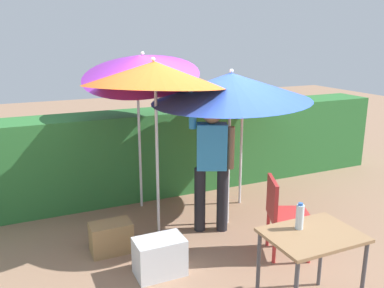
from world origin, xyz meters
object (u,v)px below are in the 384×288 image
at_px(person_vendor, 212,159).
at_px(crate_cardboard, 111,237).
at_px(cooler_box, 160,257).
at_px(bottle_water, 300,217).
at_px(folding_table, 312,243).
at_px(umbrella_navy, 242,95).
at_px(umbrella_rainbow, 140,65).
at_px(chair_plastic, 283,212).
at_px(umbrella_orange, 231,87).
at_px(umbrella_yellow, 154,74).

relative_size(person_vendor, crate_cardboard, 4.08).
height_order(person_vendor, crate_cardboard, person_vendor).
bearing_deg(cooler_box, bottle_water, -45.14).
bearing_deg(folding_table, person_vendor, 92.53).
bearing_deg(umbrella_navy, crate_cardboard, -163.34).
xyz_separation_m(person_vendor, crate_cardboard, (-1.28, -0.02, -0.76)).
bearing_deg(folding_table, umbrella_rainbow, 102.36).
height_order(umbrella_rainbow, umbrella_navy, umbrella_rainbow).
bearing_deg(chair_plastic, umbrella_orange, 100.22).
height_order(umbrella_rainbow, bottle_water, umbrella_rainbow).
xyz_separation_m(umbrella_rainbow, umbrella_yellow, (-0.09, -0.84, -0.04)).
bearing_deg(folding_table, chair_plastic, 67.31).
bearing_deg(umbrella_navy, umbrella_rainbow, 160.31).
height_order(umbrella_navy, chair_plastic, umbrella_navy).
xyz_separation_m(cooler_box, folding_table, (1.01, -1.09, 0.47)).
bearing_deg(umbrella_orange, person_vendor, -164.69).
distance_m(crate_cardboard, bottle_water, 2.19).
relative_size(umbrella_yellow, cooler_box, 4.35).
xyz_separation_m(chair_plastic, folding_table, (-0.38, -0.91, 0.15)).
bearing_deg(umbrella_yellow, person_vendor, -19.15).
distance_m(umbrella_rainbow, crate_cardboard, 2.25).
bearing_deg(umbrella_navy, folding_table, -106.38).
bearing_deg(cooler_box, umbrella_orange, 31.69).
distance_m(umbrella_navy, crate_cardboard, 2.57).
bearing_deg(person_vendor, crate_cardboard, -179.02).
distance_m(umbrella_yellow, folding_table, 2.47).
bearing_deg(person_vendor, bottle_water, -88.98).
bearing_deg(crate_cardboard, umbrella_rainbow, 55.69).
xyz_separation_m(umbrella_navy, bottle_water, (-0.74, -2.23, -0.74)).
distance_m(folding_table, bottle_water, 0.25).
height_order(umbrella_rainbow, chair_plastic, umbrella_rainbow).
distance_m(umbrella_yellow, crate_cardboard, 1.92).
xyz_separation_m(umbrella_navy, cooler_box, (-1.70, -1.26, -1.41)).
xyz_separation_m(umbrella_orange, cooler_box, (-1.22, -0.75, -1.59)).
xyz_separation_m(umbrella_rainbow, umbrella_orange, (0.83, -0.98, -0.22)).
xyz_separation_m(umbrella_rainbow, umbrella_navy, (1.31, -0.47, -0.40)).
relative_size(umbrella_navy, person_vendor, 0.98).
height_order(umbrella_rainbow, umbrella_orange, umbrella_rainbow).
height_order(crate_cardboard, bottle_water, bottle_water).
distance_m(umbrella_navy, bottle_water, 2.46).
distance_m(umbrella_orange, crate_cardboard, 2.25).
bearing_deg(chair_plastic, person_vendor, 118.15).
distance_m(umbrella_yellow, umbrella_navy, 1.49).
xyz_separation_m(umbrella_orange, crate_cardboard, (-1.57, -0.10, -1.61)).
bearing_deg(umbrella_yellow, crate_cardboard, -159.50).
relative_size(chair_plastic, folding_table, 1.11).
bearing_deg(folding_table, crate_cardboard, 127.95).
relative_size(umbrella_rainbow, bottle_water, 10.25).
xyz_separation_m(umbrella_rainbow, crate_cardboard, (-0.74, -1.08, -1.83)).
bearing_deg(umbrella_rainbow, bottle_water, -78.08).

